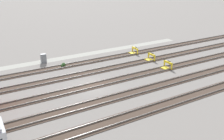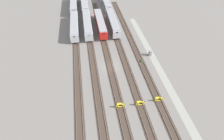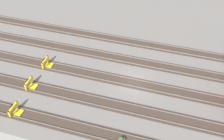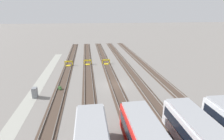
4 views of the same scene
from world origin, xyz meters
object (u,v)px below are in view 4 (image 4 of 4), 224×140
Objects in this scene: bumper_stop_near_inner_track at (88,63)px; weed_clump at (60,88)px; electrical_cabinet at (35,93)px; bumper_stop_nearest_track at (68,64)px; bumper_stop_middle_track at (106,62)px.

bumper_stop_near_inner_track reaches higher than weed_clump.
bumper_stop_near_inner_track is 15.54m from weed_clump.
bumper_stop_near_inner_track is at bearing 154.08° from electrical_cabinet.
bumper_stop_nearest_track and bumper_stop_middle_track have the same top height.
electrical_cabinet reaches higher than weed_clump.
electrical_cabinet is (17.13, -8.32, 0.29)m from bumper_stop_near_inner_track.
bumper_stop_nearest_track is 4.73m from bumper_stop_near_inner_track.
bumper_stop_nearest_track is 14.38m from weed_clump.
bumper_stop_nearest_track is 1.00× the size of bumper_stop_near_inner_track.
electrical_cabinet is at bearing -25.92° from bumper_stop_near_inner_track.
bumper_stop_middle_track is 21.34m from electrical_cabinet.
bumper_stop_nearest_track reaches higher than weed_clump.
electrical_cabinet is 4.20m from weed_clump.
electrical_cabinet reaches higher than bumper_stop_near_inner_track.
bumper_stop_nearest_track is at bearing 167.86° from electrical_cabinet.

